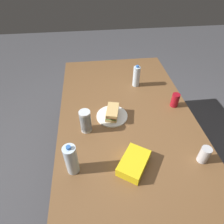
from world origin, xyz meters
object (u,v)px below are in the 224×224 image
Objects in this scene: soda_can_red at (175,100)px; soda_can_silver at (204,155)px; water_bottle_tall at (71,160)px; water_bottle_spare at (136,76)px; paper_plate at (112,116)px; chip_bag at (134,163)px; sandwich at (112,112)px; plastic_cup_stack at (86,121)px; dining_table at (125,118)px.

soda_can_red is 0.56m from soda_can_silver.
water_bottle_tall is 1.09× the size of water_bottle_spare.
paper_plate is 0.49m from chip_bag.
soda_can_red is (-0.07, 0.55, 0.06)m from paper_plate.
paper_plate is 0.73m from soda_can_silver.
sandwich is 0.25m from plastic_cup_stack.
chip_bag is at bearing -91.20° from soda_can_silver.
dining_table is 0.68m from water_bottle_tall.
paper_plate is at bearing 120.21° from plastic_cup_stack.
plastic_cup_stack is (0.20, -0.77, 0.03)m from soda_can_red.
water_bottle_spare is (-0.38, 0.17, 0.17)m from dining_table.
water_bottle_spare is at bearing 146.11° from sandwich.
water_bottle_tall reaches higher than soda_can_red.
water_bottle_spare is (-0.55, 0.50, 0.01)m from plastic_cup_stack.
dining_table is 0.15m from paper_plate.
dining_table is 0.45m from soda_can_red.
water_bottle_tall is at bearing -33.59° from sandwich.
soda_can_red reaches higher than paper_plate.
sandwich is 0.52m from water_bottle_spare.
soda_can_silver reaches higher than chip_bag.
soda_can_silver reaches higher than paper_plate.
dining_table is at bearing -23.30° from water_bottle_spare.
water_bottle_tall is at bearing -58.05° from soda_can_red.
sandwich reaches higher than dining_table.
chip_bag is at bearing -40.48° from soda_can_red.
chip_bag is 1.06× the size of water_bottle_spare.
plastic_cup_stack is 0.85× the size of water_bottle_spare.
dining_table is 0.53m from chip_bag.
water_bottle_tall is 1.28× the size of plastic_cup_stack.
water_bottle_tall is at bearing -33.27° from paper_plate.
soda_can_silver reaches higher than dining_table.
water_bottle_spare is (-0.35, -0.27, 0.04)m from soda_can_red.
soda_can_silver is (0.48, 0.54, 0.01)m from sandwich.
water_bottle_spare reaches higher than plastic_cup_stack.
plastic_cup_stack is 0.84m from soda_can_silver.
chip_bag reaches higher than paper_plate.
water_bottle_tall reaches higher than paper_plate.
dining_table is 7.32× the size of paper_plate.
plastic_cup_stack is at bearing -115.76° from soda_can_silver.
soda_can_red reaches higher than dining_table.
plastic_cup_stack is at bearing 165.13° from water_bottle_tall.
chip_bag is (0.47, 0.08, -0.02)m from sandwich.
sandwich reaches higher than paper_plate.
sandwich is at bearing 119.27° from plastic_cup_stack.
paper_plate is 0.56m from water_bottle_tall.
water_bottle_tall is (0.46, -0.30, 0.11)m from paper_plate.
plastic_cup_stack is 1.52× the size of soda_can_silver.
chip_bag is 0.46m from plastic_cup_stack.
water_bottle_tall is 1.06m from water_bottle_spare.
paper_plate is 1.08× the size of water_bottle_tall.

